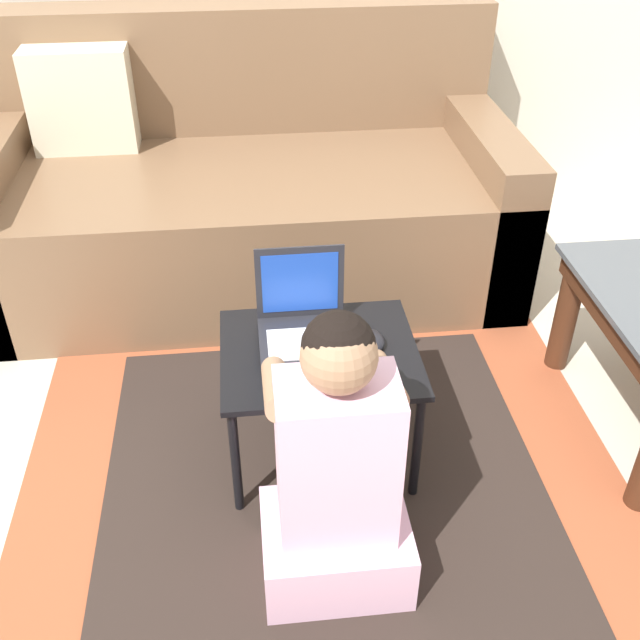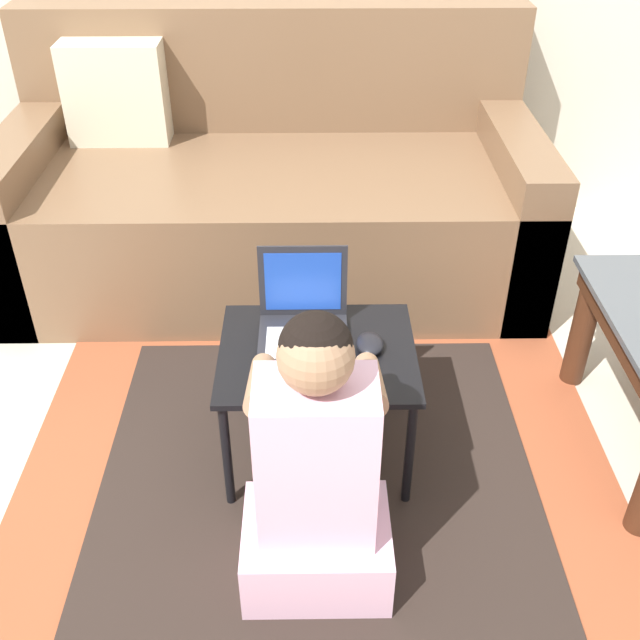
{
  "view_description": "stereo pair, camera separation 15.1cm",
  "coord_description": "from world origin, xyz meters",
  "px_view_note": "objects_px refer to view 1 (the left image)",
  "views": [
    {
      "loc": [
        -0.18,
        -1.33,
        1.52
      ],
      "look_at": [
        -0.01,
        0.22,
        0.42
      ],
      "focal_mm": 42.0,
      "sensor_mm": 36.0,
      "label": 1
    },
    {
      "loc": [
        -0.03,
        -1.34,
        1.52
      ],
      "look_at": [
        -0.01,
        0.22,
        0.42
      ],
      "focal_mm": 42.0,
      "sensor_mm": 36.0,
      "label": 2
    }
  ],
  "objects_px": {
    "laptop_desk": "(319,364)",
    "laptop": "(303,327)",
    "couch": "(244,193)",
    "person_seated": "(336,478)",
    "computer_mouse": "(371,341)"
  },
  "relations": [
    {
      "from": "laptop_desk",
      "to": "laptop",
      "type": "distance_m",
      "value": 0.1
    },
    {
      "from": "couch",
      "to": "laptop_desk",
      "type": "height_order",
      "value": "couch"
    },
    {
      "from": "laptop",
      "to": "person_seated",
      "type": "height_order",
      "value": "person_seated"
    },
    {
      "from": "laptop_desk",
      "to": "person_seated",
      "type": "relative_size",
      "value": 0.68
    },
    {
      "from": "laptop",
      "to": "computer_mouse",
      "type": "bearing_deg",
      "value": -15.34
    },
    {
      "from": "laptop_desk",
      "to": "couch",
      "type": "bearing_deg",
      "value": 98.95
    },
    {
      "from": "couch",
      "to": "laptop",
      "type": "bearing_deg",
      "value": -82.61
    },
    {
      "from": "computer_mouse",
      "to": "couch",
      "type": "bearing_deg",
      "value": 106.0
    },
    {
      "from": "person_seated",
      "to": "laptop",
      "type": "bearing_deg",
      "value": 93.73
    },
    {
      "from": "computer_mouse",
      "to": "person_seated",
      "type": "relative_size",
      "value": 0.13
    },
    {
      "from": "laptop_desk",
      "to": "person_seated",
      "type": "xyz_separation_m",
      "value": [
        -0.01,
        -0.4,
        0.0
      ]
    },
    {
      "from": "laptop_desk",
      "to": "person_seated",
      "type": "bearing_deg",
      "value": -90.95
    },
    {
      "from": "computer_mouse",
      "to": "laptop",
      "type": "bearing_deg",
      "value": 164.66
    },
    {
      "from": "couch",
      "to": "laptop_desk",
      "type": "bearing_deg",
      "value": -81.05
    },
    {
      "from": "person_seated",
      "to": "couch",
      "type": "bearing_deg",
      "value": 96.26
    }
  ]
}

